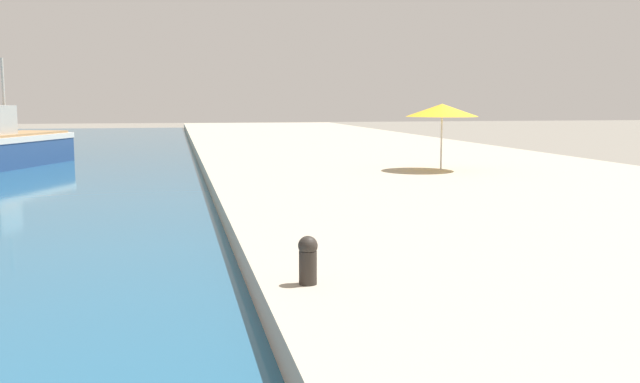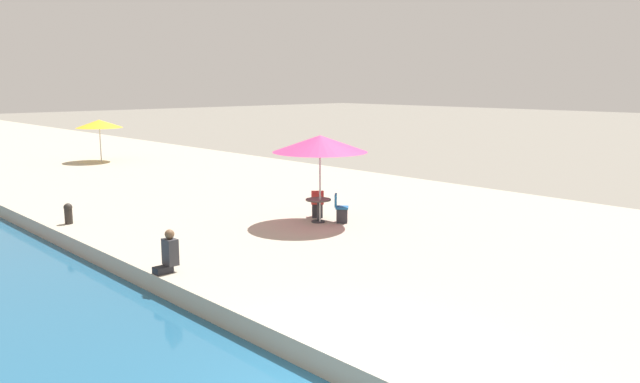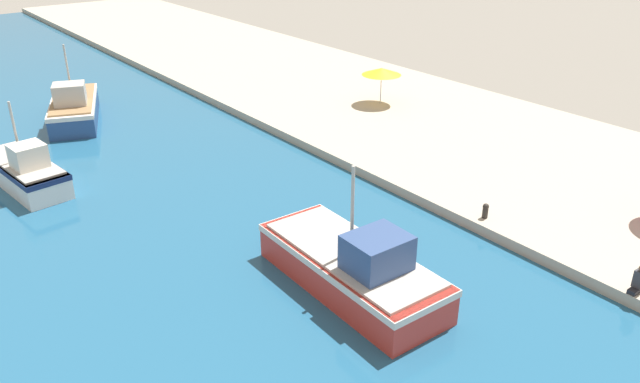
{
  "view_description": "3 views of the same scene",
  "coord_description": "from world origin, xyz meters",
  "px_view_note": "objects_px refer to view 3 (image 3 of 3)",
  "views": [
    {
      "loc": [
        -1.05,
        3.68,
        2.93
      ],
      "look_at": [
        1.5,
        16.16,
        1.3
      ],
      "focal_mm": 40.0,
      "sensor_mm": 36.0,
      "label": 1
    },
    {
      "loc": [
        -6.57,
        -6.48,
        4.86
      ],
      "look_at": [
        6.48,
        7.52,
        1.5
      ],
      "focal_mm": 35.0,
      "sensor_mm": 36.0,
      "label": 2
    },
    {
      "loc": [
        -18.9,
        -1.24,
        12.61
      ],
      "look_at": [
        -4.0,
        18.0,
        1.1
      ],
      "focal_mm": 35.0,
      "sensor_mm": 36.0,
      "label": 3
    }
  ],
  "objects_px": {
    "person_at_quay": "(639,280)",
    "fishing_boat_mid": "(24,170)",
    "mooring_bollard": "(485,210)",
    "cafe_umbrella_white": "(382,71)",
    "fishing_boat_far": "(74,107)",
    "fishing_boat_near": "(353,266)"
  },
  "relations": [
    {
      "from": "cafe_umbrella_white",
      "to": "person_at_quay",
      "type": "distance_m",
      "value": 22.5
    },
    {
      "from": "cafe_umbrella_white",
      "to": "fishing_boat_near",
      "type": "bearing_deg",
      "value": -135.39
    },
    {
      "from": "person_at_quay",
      "to": "mooring_bollard",
      "type": "distance_m",
      "value": 6.62
    },
    {
      "from": "fishing_boat_far",
      "to": "cafe_umbrella_white",
      "type": "height_order",
      "value": "fishing_boat_far"
    },
    {
      "from": "person_at_quay",
      "to": "mooring_bollard",
      "type": "relative_size",
      "value": 1.54
    },
    {
      "from": "person_at_quay",
      "to": "mooring_bollard",
      "type": "bearing_deg",
      "value": 87.89
    },
    {
      "from": "fishing_boat_mid",
      "to": "mooring_bollard",
      "type": "bearing_deg",
      "value": -55.94
    },
    {
      "from": "fishing_boat_far",
      "to": "cafe_umbrella_white",
      "type": "xyz_separation_m",
      "value": [
        16.45,
        -9.8,
        1.62
      ]
    },
    {
      "from": "cafe_umbrella_white",
      "to": "mooring_bollard",
      "type": "bearing_deg",
      "value": -117.28
    },
    {
      "from": "fishing_boat_near",
      "to": "mooring_bollard",
      "type": "xyz_separation_m",
      "value": [
        7.28,
        0.08,
        -0.11
      ]
    },
    {
      "from": "person_at_quay",
      "to": "fishing_boat_mid",
      "type": "bearing_deg",
      "value": 121.18
    },
    {
      "from": "mooring_bollard",
      "to": "fishing_boat_far",
      "type": "bearing_deg",
      "value": 110.34
    },
    {
      "from": "person_at_quay",
      "to": "cafe_umbrella_white",
      "type": "bearing_deg",
      "value": 69.92
    },
    {
      "from": "person_at_quay",
      "to": "fishing_boat_far",
      "type": "bearing_deg",
      "value": 105.83
    },
    {
      "from": "fishing_boat_near",
      "to": "fishing_boat_far",
      "type": "bearing_deg",
      "value": 95.36
    },
    {
      "from": "fishing_boat_mid",
      "to": "cafe_umbrella_white",
      "type": "xyz_separation_m",
      "value": [
        21.47,
        -1.67,
        1.73
      ]
    },
    {
      "from": "fishing_boat_near",
      "to": "cafe_umbrella_white",
      "type": "relative_size",
      "value": 3.04
    },
    {
      "from": "fishing_boat_mid",
      "to": "person_at_quay",
      "type": "xyz_separation_m",
      "value": [
        13.76,
        -22.74,
        0.08
      ]
    },
    {
      "from": "fishing_boat_near",
      "to": "person_at_quay",
      "type": "distance_m",
      "value": 9.6
    },
    {
      "from": "fishing_boat_far",
      "to": "mooring_bollard",
      "type": "distance_m",
      "value": 25.87
    },
    {
      "from": "fishing_boat_mid",
      "to": "fishing_boat_near",
      "type": "bearing_deg",
      "value": -74.37
    },
    {
      "from": "person_at_quay",
      "to": "mooring_bollard",
      "type": "height_order",
      "value": "person_at_quay"
    }
  ]
}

